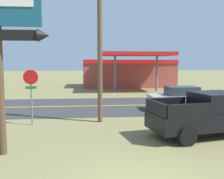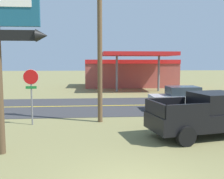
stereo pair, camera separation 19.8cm
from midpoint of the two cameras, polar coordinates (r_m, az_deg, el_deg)
road_asphalt at (r=19.30m, az=-0.96°, el=-3.67°), size 140.00×8.00×0.02m
road_centre_line at (r=19.30m, az=-0.96°, el=-3.63°), size 126.00×0.20×0.01m
stop_sign at (r=13.91m, az=-17.32°, el=0.56°), size 0.80×0.08×2.95m
utility_pole at (r=13.98m, az=-2.36°, el=12.62°), size 1.74×0.26×9.22m
gas_station at (r=34.41m, az=4.27°, el=3.92°), size 12.00×11.50×4.40m
pickup_black_parked_on_lawn at (r=12.23m, az=21.08°, el=-5.36°), size 5.48×2.96×1.96m
car_silver_near_lane at (r=18.29m, az=15.52°, el=-1.85°), size 4.20×2.00×1.64m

